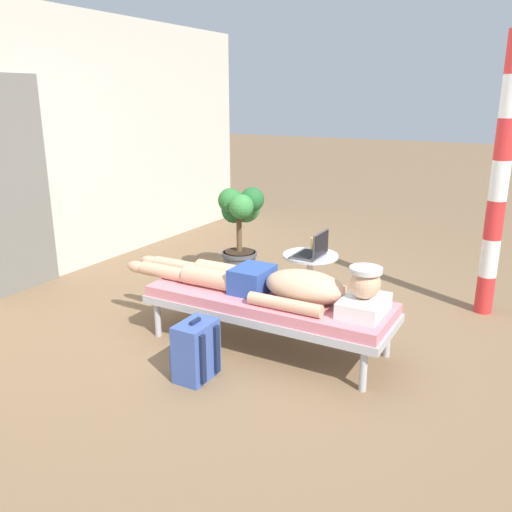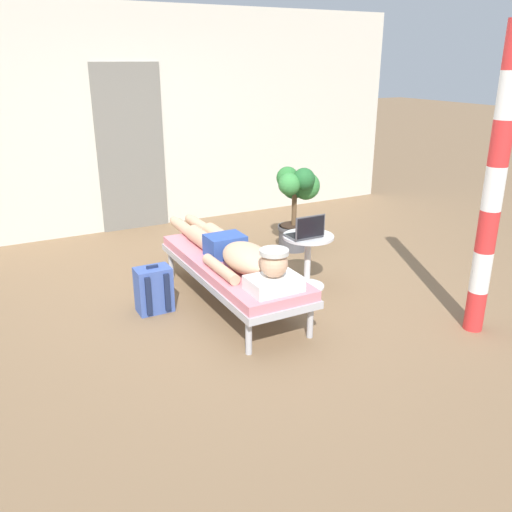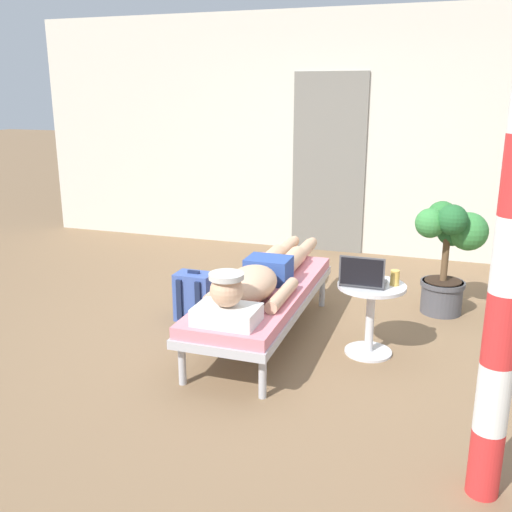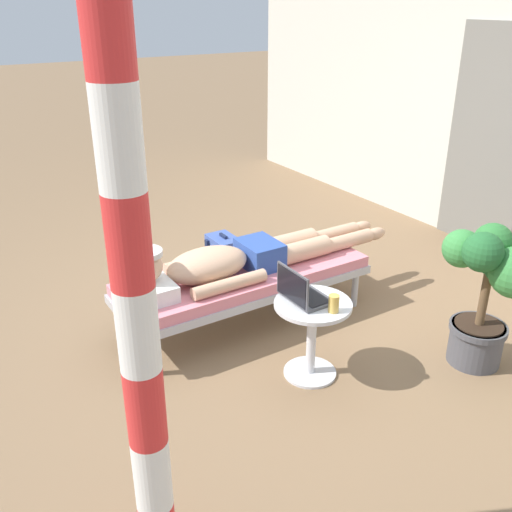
# 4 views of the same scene
# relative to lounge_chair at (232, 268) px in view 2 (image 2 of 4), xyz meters

# --- Properties ---
(ground_plane) EXTENTS (40.00, 40.00, 0.00)m
(ground_plane) POSITION_rel_lounge_chair_xyz_m (0.19, 0.07, -0.35)
(ground_plane) COLOR #846647
(house_wall_back) EXTENTS (7.60, 0.20, 2.70)m
(house_wall_back) POSITION_rel_lounge_chair_xyz_m (-0.00, 2.80, 1.00)
(house_wall_back) COLOR beige
(house_wall_back) RESTS_ON ground
(house_door_panel) EXTENTS (0.84, 0.03, 2.04)m
(house_door_panel) POSITION_rel_lounge_chair_xyz_m (-0.09, 2.69, 0.67)
(house_door_panel) COLOR slate
(house_door_panel) RESTS_ON ground
(lounge_chair) EXTENTS (0.64, 1.89, 0.42)m
(lounge_chair) POSITION_rel_lounge_chair_xyz_m (0.00, 0.00, 0.00)
(lounge_chair) COLOR #B7B7BC
(lounge_chair) RESTS_ON ground
(person_reclining) EXTENTS (0.53, 2.17, 0.33)m
(person_reclining) POSITION_rel_lounge_chair_xyz_m (0.00, -0.07, 0.17)
(person_reclining) COLOR white
(person_reclining) RESTS_ON lounge_chair
(side_table) EXTENTS (0.48, 0.48, 0.52)m
(side_table) POSITION_rel_lounge_chair_xyz_m (0.80, 0.01, 0.01)
(side_table) COLOR silver
(side_table) RESTS_ON ground
(laptop) EXTENTS (0.31, 0.24, 0.23)m
(laptop) POSITION_rel_lounge_chair_xyz_m (0.74, -0.04, 0.24)
(laptop) COLOR #4C4C51
(laptop) RESTS_ON side_table
(drink_glass) EXTENTS (0.06, 0.06, 0.11)m
(drink_glass) POSITION_rel_lounge_chair_xyz_m (0.95, 0.04, 0.23)
(drink_glass) COLOR gold
(drink_glass) RESTS_ON side_table
(backpack) EXTENTS (0.30, 0.26, 0.42)m
(backpack) POSITION_rel_lounge_chair_xyz_m (-0.66, 0.20, -0.15)
(backpack) COLOR #3F59A5
(backpack) RESTS_ON ground
(potted_plant) EXTENTS (0.58, 0.47, 0.96)m
(potted_plant) POSITION_rel_lounge_chair_xyz_m (1.30, 1.01, 0.24)
(potted_plant) COLOR #4C4C51
(potted_plant) RESTS_ON ground
(porch_post) EXTENTS (0.15, 0.15, 2.34)m
(porch_post) POSITION_rel_lounge_chair_xyz_m (1.53, -1.35, 0.82)
(porch_post) COLOR red
(porch_post) RESTS_ON ground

